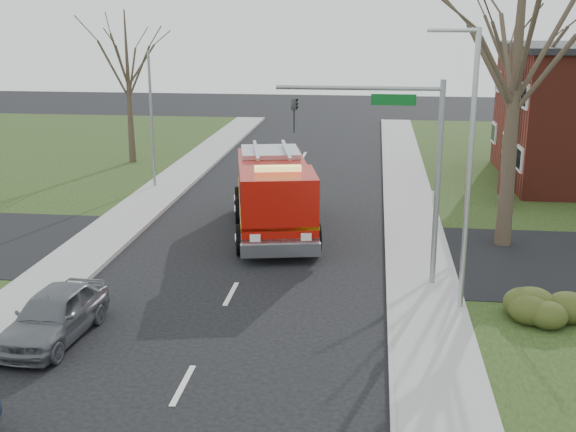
# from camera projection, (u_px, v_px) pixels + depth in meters

# --- Properties ---
(ground) EXTENTS (120.00, 120.00, 0.00)m
(ground) POSITION_uv_depth(u_px,v_px,m) (231.00, 294.00, 23.31)
(ground) COLOR black
(ground) RESTS_ON ground
(sidewalk_right) EXTENTS (2.40, 80.00, 0.15)m
(sidewalk_right) POSITION_uv_depth(u_px,v_px,m) (426.00, 301.00, 22.57)
(sidewalk_right) COLOR gray
(sidewalk_right) RESTS_ON ground
(sidewalk_left) EXTENTS (2.40, 80.00, 0.15)m
(sidewalk_left) POSITION_uv_depth(u_px,v_px,m) (48.00, 284.00, 24.00)
(sidewalk_left) COLOR gray
(sidewalk_left) RESTS_ON ground
(health_center_sign) EXTENTS (0.12, 2.00, 1.40)m
(health_center_sign) POSITION_uv_depth(u_px,v_px,m) (503.00, 188.00, 33.81)
(health_center_sign) COLOR #410F11
(health_center_sign) RESTS_ON ground
(hedge_corner) EXTENTS (2.80, 2.00, 0.90)m
(hedge_corner) POSITION_uv_depth(u_px,v_px,m) (525.00, 302.00, 21.16)
(hedge_corner) COLOR #2C3513
(hedge_corner) RESTS_ON lawn_right
(bare_tree_near) EXTENTS (6.00, 6.00, 12.00)m
(bare_tree_near) POSITION_uv_depth(u_px,v_px,m) (518.00, 52.00, 25.95)
(bare_tree_near) COLOR #34291E
(bare_tree_near) RESTS_ON ground
(bare_tree_far) EXTENTS (5.25, 5.25, 10.50)m
(bare_tree_far) POSITION_uv_depth(u_px,v_px,m) (514.00, 63.00, 34.63)
(bare_tree_far) COLOR #34291E
(bare_tree_far) RESTS_ON ground
(bare_tree_left) EXTENTS (4.50, 4.50, 9.00)m
(bare_tree_left) POSITION_uv_depth(u_px,v_px,m) (128.00, 70.00, 42.08)
(bare_tree_left) COLOR #34291E
(bare_tree_left) RESTS_ON ground
(traffic_signal_mast) EXTENTS (5.29, 0.18, 6.80)m
(traffic_signal_mast) POSITION_uv_depth(u_px,v_px,m) (398.00, 146.00, 22.87)
(traffic_signal_mast) COLOR gray
(traffic_signal_mast) RESTS_ON ground
(streetlight_pole) EXTENTS (1.48, 0.16, 8.40)m
(streetlight_pole) POSITION_uv_depth(u_px,v_px,m) (468.00, 164.00, 20.78)
(streetlight_pole) COLOR #B7BABF
(streetlight_pole) RESTS_ON ground
(utility_pole_far) EXTENTS (0.14, 0.14, 7.00)m
(utility_pole_far) POSITION_uv_depth(u_px,v_px,m) (152.00, 121.00, 36.53)
(utility_pole_far) COLOR gray
(utility_pole_far) RESTS_ON ground
(fire_engine) EXTENTS (4.53, 8.75, 3.37)m
(fire_engine) POSITION_uv_depth(u_px,v_px,m) (274.00, 197.00, 29.44)
(fire_engine) COLOR #AA0F07
(fire_engine) RESTS_ON ground
(parked_car_maroon) EXTENTS (1.98, 4.35, 1.45)m
(parked_car_maroon) POSITION_uv_depth(u_px,v_px,m) (54.00, 315.00, 19.92)
(parked_car_maroon) COLOR #5A5D62
(parked_car_maroon) RESTS_ON ground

